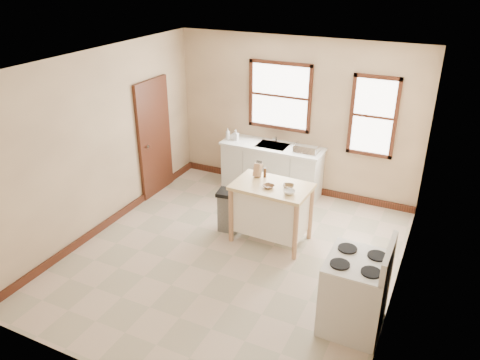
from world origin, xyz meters
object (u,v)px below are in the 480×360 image
(bowl_a, at_px, (269,186))
(trash_bin, at_px, (229,211))
(dish_rack, at_px, (307,149))
(knife_block, at_px, (258,170))
(soap_bottle_b, at_px, (236,135))
(gas_stove, at_px, (356,284))
(soap_bottle_a, at_px, (228,134))
(pepper_grinder, at_px, (265,173))
(kitchen_island, at_px, (271,213))
(bowl_c, at_px, (289,192))
(bowl_b, at_px, (288,186))

(bowl_a, relative_size, trash_bin, 0.24)
(dish_rack, distance_m, knife_block, 1.37)
(dish_rack, height_order, bowl_a, dish_rack)
(soap_bottle_b, distance_m, dish_rack, 1.36)
(dish_rack, height_order, gas_stove, gas_stove)
(soap_bottle_a, height_order, pepper_grinder, soap_bottle_a)
(dish_rack, bearing_deg, gas_stove, -78.26)
(soap_bottle_b, distance_m, gas_stove, 4.09)
(kitchen_island, height_order, bowl_a, bowl_a)
(soap_bottle_b, xyz_separation_m, bowl_a, (1.32, -1.61, -0.06))
(pepper_grinder, xyz_separation_m, gas_stove, (1.78, -1.54, -0.42))
(kitchen_island, bearing_deg, bowl_a, -95.94)
(gas_stove, bearing_deg, soap_bottle_a, 137.70)
(knife_block, height_order, bowl_a, knife_block)
(dish_rack, bearing_deg, soap_bottle_b, 163.15)
(dish_rack, relative_size, trash_bin, 0.62)
(soap_bottle_a, bearing_deg, soap_bottle_b, 1.94)
(bowl_c, bearing_deg, knife_block, 152.13)
(kitchen_island, height_order, bowl_c, bowl_c)
(kitchen_island, bearing_deg, soap_bottle_a, 137.25)
(soap_bottle_a, distance_m, bowl_c, 2.41)
(pepper_grinder, xyz_separation_m, bowl_c, (0.53, -0.37, -0.05))
(bowl_b, height_order, bowl_c, bowl_c)
(kitchen_island, distance_m, bowl_c, 0.61)
(knife_block, height_order, trash_bin, knife_block)
(soap_bottle_a, height_order, trash_bin, soap_bottle_a)
(dish_rack, distance_m, kitchen_island, 1.60)
(soap_bottle_a, xyz_separation_m, knife_block, (1.16, -1.27, 0.00))
(soap_bottle_a, distance_m, kitchen_island, 2.14)
(soap_bottle_b, bearing_deg, bowl_a, -48.81)
(knife_block, relative_size, pepper_grinder, 1.33)
(pepper_grinder, xyz_separation_m, bowl_b, (0.45, -0.18, -0.05))
(kitchen_island, height_order, trash_bin, kitchen_island)
(bowl_c, bearing_deg, gas_stove, -43.09)
(kitchen_island, relative_size, bowl_b, 6.94)
(dish_rack, bearing_deg, trash_bin, -132.64)
(kitchen_island, distance_m, gas_stove, 2.07)
(soap_bottle_a, xyz_separation_m, dish_rack, (1.50, 0.06, -0.06))
(trash_bin, height_order, gas_stove, gas_stove)
(dish_rack, height_order, bowl_c, dish_rack)
(knife_block, bearing_deg, trash_bin, -147.52)
(soap_bottle_b, relative_size, pepper_grinder, 1.30)
(soap_bottle_a, bearing_deg, bowl_a, -68.51)
(dish_rack, relative_size, kitchen_island, 0.37)
(gas_stove, bearing_deg, dish_rack, 118.68)
(dish_rack, bearing_deg, knife_block, -121.33)
(kitchen_island, distance_m, knife_block, 0.67)
(soap_bottle_b, distance_m, bowl_c, 2.35)
(dish_rack, height_order, bowl_b, dish_rack)
(soap_bottle_b, distance_m, bowl_b, 2.16)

